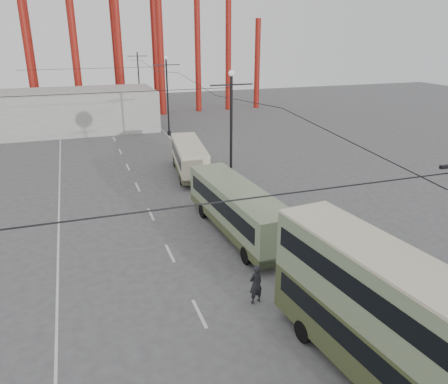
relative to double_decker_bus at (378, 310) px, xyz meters
name	(u,v)px	position (x,y,z in m)	size (l,w,h in m)	color
ground	(255,370)	(-3.78, 1.64, -2.81)	(160.00, 160.00, 0.00)	#4D4D4F
road_markings	(144,196)	(-4.64, 21.34, -2.81)	(12.52, 120.00, 0.01)	silver
lamp_post_mid	(231,135)	(1.82, 19.64, 1.86)	(3.20, 0.44, 9.32)	black
lamp_post_far	(168,97)	(1.82, 41.64, 1.86)	(3.20, 0.44, 9.32)	black
lamp_post_distant	(139,79)	(1.82, 63.64, 1.86)	(3.20, 0.44, 9.32)	black
fairground_shed	(66,111)	(-9.78, 48.64, -0.31)	(22.00, 10.00, 5.00)	#A3A29D
double_decker_bus	(378,310)	(0.00, 0.00, 0.00)	(3.34, 9.55, 5.02)	#3C4626
single_decker_green	(238,208)	(-0.24, 12.82, -1.10)	(3.11, 10.88, 3.04)	gray
single_decker_cream	(189,157)	(0.10, 25.63, -1.24)	(3.43, 9.19, 2.79)	beige
pedestrian	(256,284)	(-2.08, 5.63, -1.85)	(0.70, 0.46, 1.92)	black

